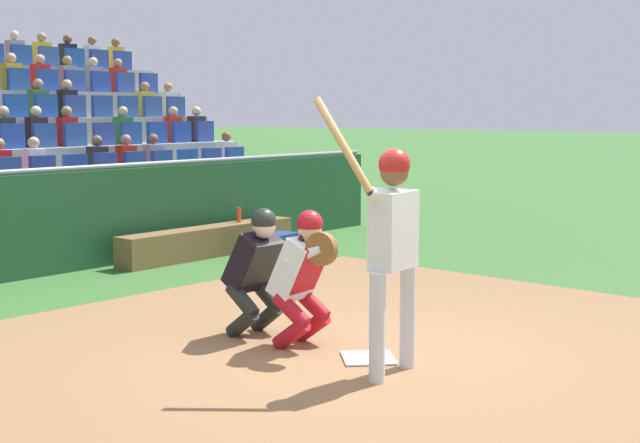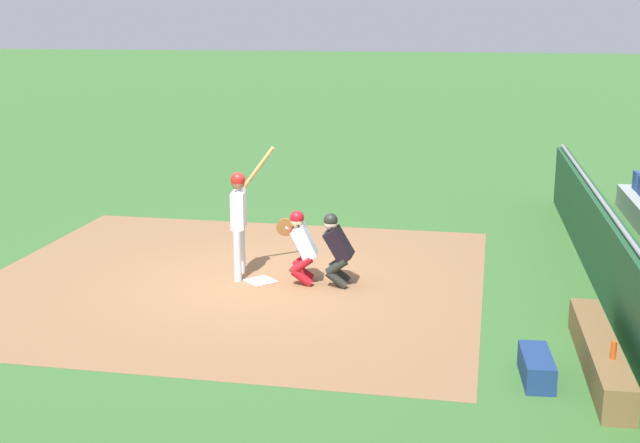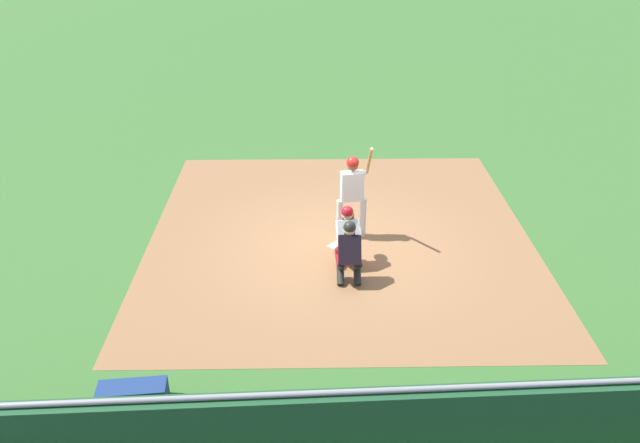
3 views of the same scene
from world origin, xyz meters
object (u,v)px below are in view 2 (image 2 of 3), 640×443
object	(u,v)px
home_plate_umpire	(337,246)
equipment_duffel_bag	(536,367)
dugout_bench	(599,355)
water_bottle_on_bench	(614,350)
batter_at_plate	(239,212)
catcher_crouching	(301,242)
home_plate_marker	(260,281)

from	to	relation	value
home_plate_umpire	equipment_duffel_bag	size ratio (longest dim) A/B	1.28
dugout_bench	water_bottle_on_bench	size ratio (longest dim) A/B	14.17
batter_at_plate	equipment_duffel_bag	distance (m)	6.06
catcher_crouching	home_plate_umpire	distance (m)	0.61
dugout_bench	equipment_duffel_bag	size ratio (longest dim) A/B	3.26
catcher_crouching	dugout_bench	world-z (taller)	catcher_crouching
home_plate_marker	catcher_crouching	distance (m)	0.99
home_plate_marker	batter_at_plate	world-z (taller)	batter_at_plate
home_plate_marker	home_plate_umpire	xyz separation A→B (m)	(0.02, -1.31, 0.67)
catcher_crouching	home_plate_umpire	xyz separation A→B (m)	(-0.03, -0.61, -0.03)
catcher_crouching	water_bottle_on_bench	distance (m)	5.82
batter_at_plate	water_bottle_on_bench	distance (m)	6.85
home_plate_marker	home_plate_umpire	bearing A→B (deg)	-89.11
equipment_duffel_bag	home_plate_marker	bearing A→B (deg)	48.75
home_plate_umpire	batter_at_plate	bearing A→B (deg)	82.57
home_plate_marker	dugout_bench	distance (m)	5.96
batter_at_plate	catcher_crouching	xyz separation A→B (m)	(-0.20, -1.10, -0.45)
batter_at_plate	equipment_duffel_bag	size ratio (longest dim) A/B	2.30
home_plate_umpire	water_bottle_on_bench	distance (m)	5.35
home_plate_marker	home_plate_umpire	size ratio (longest dim) A/B	0.35
home_plate_umpire	equipment_duffel_bag	bearing A→B (deg)	-138.62
water_bottle_on_bench	catcher_crouching	bearing A→B (deg)	50.56
batter_at_plate	water_bottle_on_bench	size ratio (longest dim) A/B	9.99
equipment_duffel_bag	batter_at_plate	bearing A→B (deg)	49.33
home_plate_umpire	dugout_bench	world-z (taller)	home_plate_umpire
batter_at_plate	home_plate_umpire	world-z (taller)	batter_at_plate
home_plate_marker	water_bottle_on_bench	size ratio (longest dim) A/B	1.95
home_plate_marker	catcher_crouching	size ratio (longest dim) A/B	0.34
water_bottle_on_bench	equipment_duffel_bag	bearing A→B (deg)	74.37
batter_at_plate	dugout_bench	size ratio (longest dim) A/B	0.70
home_plate_umpire	home_plate_marker	bearing A→B (deg)	90.89
home_plate_umpire	water_bottle_on_bench	world-z (taller)	home_plate_umpire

